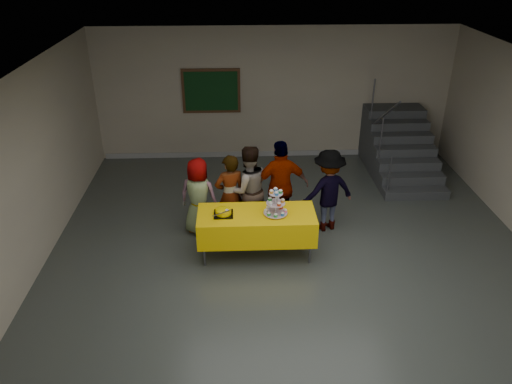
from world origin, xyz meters
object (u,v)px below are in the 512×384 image
schoolchild_a (199,196)px  schoolchild_d (281,187)px  schoolchild_c (248,189)px  staircase (398,149)px  noticeboard (211,91)px  bear_cake (223,211)px  schoolchild_b (230,195)px  cupcake_stand (276,205)px  bake_table (257,225)px  schoolchild_e (328,191)px

schoolchild_a → schoolchild_d: (1.42, 0.02, 0.14)m
schoolchild_c → schoolchild_a: bearing=-12.7°
schoolchild_c → staircase: 4.19m
noticeboard → schoolchild_c: bearing=-77.6°
staircase → bear_cake: bearing=-139.4°
schoolchild_b → schoolchild_c: 0.33m
schoolchild_d → cupcake_stand: bearing=69.6°
cupcake_stand → schoolchild_c: (-0.41, 0.83, -0.14)m
noticeboard → schoolchild_d: bearing=-68.6°
schoolchild_a → noticeboard: (0.13, 3.32, 0.91)m
schoolchild_c → schoolchild_d: size_ratio=0.95×
noticeboard → schoolchild_a: bearing=-92.3°
bake_table → schoolchild_a: schoolchild_a is taller
schoolchild_a → schoolchild_b: (0.54, -0.07, 0.05)m
cupcake_stand → schoolchild_d: 0.84m
bear_cake → schoolchild_b: bearing=81.8°
staircase → noticeboard: size_ratio=1.85×
bear_cake → schoolchild_a: schoolchild_a is taller
schoolchild_e → noticeboard: noticeboard is taller
schoolchild_a → schoolchild_d: schoolchild_d is taller
schoolchild_b → schoolchild_e: size_ratio=0.99×
schoolchild_d → noticeboard: (-1.29, 3.29, 0.76)m
schoolchild_c → schoolchild_e: bearing=164.5°
schoolchild_a → schoolchild_d: 1.43m
schoolchild_e → noticeboard: size_ratio=1.15×
schoolchild_c → staircase: bearing=-159.0°
schoolchild_b → schoolchild_e: (1.70, 0.09, 0.01)m
bear_cake → schoolchild_a: size_ratio=0.26×
cupcake_stand → schoolchild_c: bearing=116.2°
schoolchild_a → schoolchild_b: schoolchild_b is taller
bear_cake → bake_table: bearing=1.7°
schoolchild_b → schoolchild_c: bearing=180.0°
schoolchild_b → schoolchild_a: bearing=-26.9°
schoolchild_c → noticeboard: 3.46m
bake_table → schoolchild_d: 0.95m
schoolchild_d → schoolchild_e: size_ratio=1.12×
schoolchild_e → staircase: bearing=-147.0°
bear_cake → schoolchild_e: (1.80, 0.80, -0.08)m
bake_table → schoolchild_e: size_ratio=1.25×
schoolchild_a → staircase: (4.24, 2.48, -0.21)m
cupcake_stand → bear_cake: bearing=178.4°
cupcake_stand → schoolchild_e: 1.29m
cupcake_stand → bear_cake: (-0.82, 0.02, -0.11)m
bear_cake → staircase: (3.80, 3.26, -0.34)m
schoolchild_b → staircase: bearing=-164.4°
schoolchild_d → staircase: staircase is taller
schoolchild_d → staircase: 3.76m
schoolchild_e → noticeboard: 4.01m
schoolchild_a → schoolchild_b: bearing=-171.0°
bear_cake → schoolchild_c: (0.41, 0.81, -0.03)m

